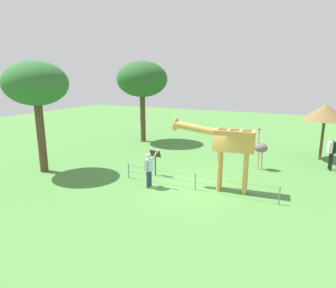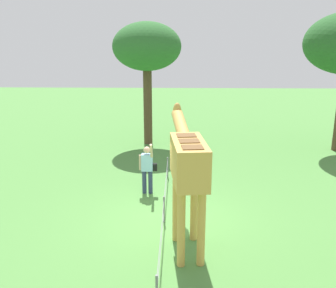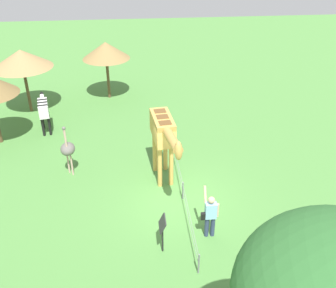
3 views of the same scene
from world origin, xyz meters
name	(u,v)px [view 2 (image 2 of 3)]	position (x,y,z in m)	size (l,w,h in m)	color
ground_plane	(171,222)	(0.00, 0.00, 0.00)	(60.00, 60.00, 0.00)	#4C843D
giraffe	(187,162)	(-1.18, -0.40, 2.13)	(3.69, 0.87, 3.15)	gold
visitor	(147,167)	(1.98, 0.79, 0.90)	(0.54, 0.58, 1.77)	navy
tree_northeast	(147,48)	(8.10, 1.25, 4.49)	(3.14, 3.14, 5.66)	brown
info_sign	(196,161)	(2.52, -0.79, 0.95)	(0.56, 0.21, 1.32)	black
wire_fence	(164,208)	(0.00, 0.18, 0.40)	(7.05, 0.05, 0.75)	slate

